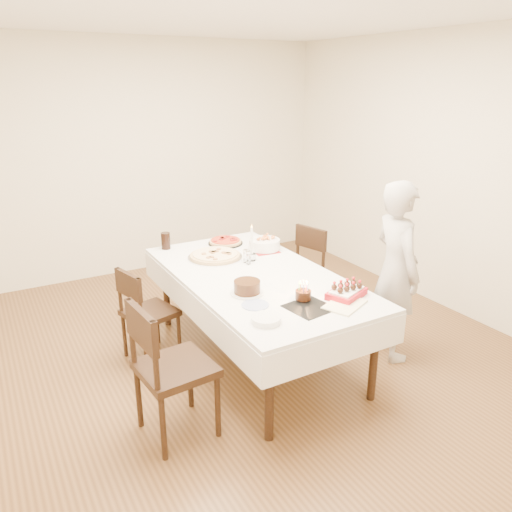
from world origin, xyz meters
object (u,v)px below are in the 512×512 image
chair_left_savory (150,313)px  chair_left_dessert (176,368)px  person (396,271)px  cola_glass (166,241)px  taper_candle (252,242)px  pizza_pepperoni (225,242)px  pasta_bowl (264,244)px  pizza_white (215,256)px  chair_right_savory (298,273)px  dining_table (256,317)px  layer_cake (247,287)px  strawberry_box (347,292)px  birthday_cake (303,290)px

chair_left_savory → chair_left_dessert: (-0.16, -1.01, 0.07)m
person → cola_glass: size_ratio=9.72×
chair_left_savory → taper_candle: 1.04m
pizza_pepperoni → pasta_bowl: pasta_bowl is taller
pizza_white → pizza_pepperoni: (0.26, 0.32, 0.00)m
chair_right_savory → person: 1.10m
pizza_pepperoni → pasta_bowl: size_ratio=1.16×
dining_table → layer_cake: (-0.24, -0.29, 0.43)m
layer_cake → strawberry_box: layer_cake is taller
chair_left_savory → birthday_cake: size_ratio=6.34×
chair_left_dessert → strawberry_box: size_ratio=3.29×
person → layer_cake: bearing=94.9°
pizza_white → layer_cake: size_ratio=1.94×
taper_candle → birthday_cake: 0.92m
pasta_bowl → birthday_cake: 1.15m
pizza_white → pizza_pepperoni: bearing=50.7°
dining_table → pizza_pepperoni: (0.15, 0.84, 0.40)m
pizza_white → chair_left_savory: bearing=-172.6°
pasta_bowl → birthday_cake: (-0.33, -1.10, 0.02)m
taper_candle → cola_glass: (-0.54, 0.67, -0.08)m
pizza_pepperoni → taper_candle: size_ratio=1.02×
chair_right_savory → chair_left_savory: bearing=168.0°
dining_table → pizza_white: (-0.11, 0.53, 0.40)m
chair_left_dessert → taper_candle: 1.45m
layer_cake → person: bearing=-9.4°
pizza_pepperoni → cola_glass: bearing=165.7°
dining_table → pizza_pepperoni: 0.94m
chair_left_dessert → dining_table: bearing=-153.2°
taper_candle → layer_cake: 0.73m
pizza_pepperoni → pasta_bowl: bearing=-55.2°
pasta_bowl → birthday_cake: size_ratio=2.20×
taper_candle → layer_cake: taper_candle is taller
chair_right_savory → chair_left_dessert: size_ratio=0.91×
birthday_cake → strawberry_box: 0.33m
pizza_white → pasta_bowl: (0.49, -0.02, 0.03)m
dining_table → pasta_bowl: 0.76m
chair_left_savory → pasta_bowl: (1.14, 0.06, 0.39)m
chair_left_dessert → birthday_cake: 1.03m
person → birthday_cake: size_ratio=11.66×
pizza_pepperoni → birthday_cake: size_ratio=2.56×
person → cola_glass: (-1.43, 1.49, 0.08)m
dining_table → person: person is taller
chair_left_dessert → taper_candle: taper_candle is taller
strawberry_box → chair_left_dessert: bearing=174.2°
dining_table → chair_right_savory: bearing=34.1°
pizza_white → chair_right_savory: bearing=-0.5°
dining_table → chair_left_dessert: chair_left_dessert is taller
pasta_bowl → strawberry_box: pasta_bowl is taller
dining_table → cola_glass: cola_glass is taller
chair_left_savory → pizza_white: 0.75m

